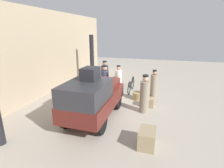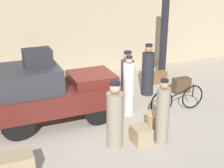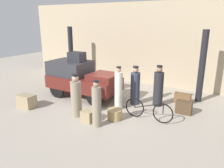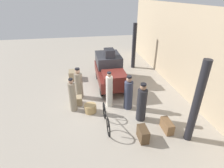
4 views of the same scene
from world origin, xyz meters
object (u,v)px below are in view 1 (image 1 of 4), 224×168
at_px(bicycle, 131,85).
at_px(trunk_umber_medium, 148,102).
at_px(porter_carrying_trunk, 118,84).
at_px(suitcase_tan_flat, 147,138).
at_px(porter_with_bicycle, 105,82).
at_px(wicker_basket, 138,96).
at_px(porter_lifting_near_truck, 145,96).
at_px(truck, 93,97).
at_px(trunk_on_truck_roof, 90,74).
at_px(porter_standing_middle, 154,88).
at_px(suitcase_small_leather, 115,81).
at_px(trunk_wicker_pale, 98,82).
at_px(conductor_in_dark_uniform, 105,77).

relative_size(bicycle, trunk_umber_medium, 3.82).
relative_size(porter_carrying_trunk, suitcase_tan_flat, 2.46).
height_order(bicycle, porter_with_bicycle, porter_with_bicycle).
height_order(wicker_basket, porter_carrying_trunk, porter_carrying_trunk).
xyz_separation_m(wicker_basket, porter_lifting_near_truck, (-1.41, -0.47, 0.56)).
bearing_deg(porter_lifting_near_truck, porter_with_bicycle, 58.11).
distance_m(porter_with_bicycle, porter_carrying_trunk, 0.92).
height_order(truck, trunk_on_truck_roof, trunk_on_truck_roof).
bearing_deg(bicycle, porter_carrying_trunk, 165.31).
relative_size(porter_standing_middle, trunk_umber_medium, 3.42).
bearing_deg(porter_lifting_near_truck, wicker_basket, 18.28).
bearing_deg(suitcase_small_leather, bicycle, -129.27).
relative_size(porter_with_bicycle, trunk_wicker_pale, 2.42).
xyz_separation_m(porter_lifting_near_truck, trunk_wicker_pale, (3.21, 3.40, -0.53)).
relative_size(porter_standing_middle, porter_lifting_near_truck, 0.99).
relative_size(trunk_wicker_pale, trunk_umber_medium, 1.45).
height_order(trunk_wicker_pale, suitcase_tan_flat, suitcase_tan_flat).
distance_m(porter_with_bicycle, trunk_on_truck_roof, 3.05).
xyz_separation_m(truck, porter_carrying_trunk, (2.26, -0.42, -0.10)).
xyz_separation_m(porter_lifting_near_truck, suitcase_tan_flat, (-2.37, -0.38, -0.48)).
xyz_separation_m(porter_with_bicycle, porter_standing_middle, (-0.28, -2.56, -0.00)).
relative_size(trunk_wicker_pale, suitcase_tan_flat, 0.96).
distance_m(wicker_basket, porter_carrying_trunk, 1.21).
height_order(porter_carrying_trunk, trunk_on_truck_roof, trunk_on_truck_roof).
bearing_deg(trunk_on_truck_roof, bicycle, -11.67).
distance_m(trunk_wicker_pale, suitcase_tan_flat, 6.74).
height_order(suitcase_small_leather, trunk_on_truck_roof, trunk_on_truck_roof).
xyz_separation_m(porter_with_bicycle, suitcase_tan_flat, (-3.78, -2.64, -0.50)).
bearing_deg(conductor_in_dark_uniform, porter_with_bicycle, -160.63).
relative_size(conductor_in_dark_uniform, suitcase_tan_flat, 2.42).
bearing_deg(porter_carrying_trunk, suitcase_small_leather, 19.14).
xyz_separation_m(conductor_in_dark_uniform, porter_carrying_trunk, (-1.29, -1.17, 0.03)).
height_order(porter_standing_middle, trunk_umber_medium, porter_standing_middle).
relative_size(bicycle, porter_carrying_trunk, 1.03).
bearing_deg(porter_lifting_near_truck, porter_standing_middle, -14.71).
distance_m(bicycle, porter_with_bicycle, 1.68).
relative_size(bicycle, trunk_on_truck_roof, 2.59).
bearing_deg(porter_lifting_near_truck, bicycle, 22.67).
xyz_separation_m(porter_with_bicycle, porter_lifting_near_truck, (-1.41, -2.27, -0.01)).
relative_size(truck, trunk_on_truck_roof, 4.84).
relative_size(porter_carrying_trunk, trunk_wicker_pale, 2.56).
distance_m(wicker_basket, conductor_in_dark_uniform, 2.40).
height_order(porter_carrying_trunk, suitcase_tan_flat, porter_carrying_trunk).
height_order(truck, trunk_umber_medium, truck).
bearing_deg(trunk_umber_medium, suitcase_tan_flat, -175.42).
bearing_deg(bicycle, trunk_umber_medium, -147.50).
bearing_deg(trunk_wicker_pale, wicker_basket, -121.50).
distance_m(porter_with_bicycle, conductor_in_dark_uniform, 0.98).
bearing_deg(suitcase_small_leather, wicker_basket, -139.17).
distance_m(truck, trunk_umber_medium, 2.82).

